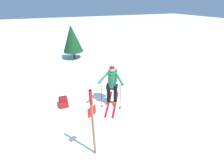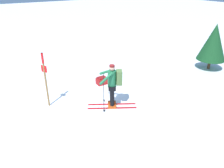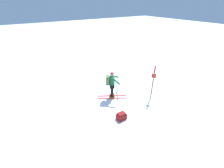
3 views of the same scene
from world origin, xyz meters
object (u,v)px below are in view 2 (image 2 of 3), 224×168
object	(u,v)px
skier	(113,84)
trail_marker	(45,76)
dropped_backpack	(102,81)
pine_tree	(214,42)

from	to	relation	value
skier	trail_marker	bearing A→B (deg)	-33.94
skier	dropped_backpack	xyz separation A→B (m)	(-0.61, -1.86, -0.78)
skier	pine_tree	world-z (taller)	pine_tree
dropped_backpack	pine_tree	xyz separation A→B (m)	(-5.65, 1.43, 1.26)
trail_marker	skier	bearing A→B (deg)	146.06
skier	trail_marker	distance (m)	2.40
pine_tree	skier	bearing A→B (deg)	3.97
dropped_backpack	trail_marker	xyz separation A→B (m)	(2.59, 0.53, 1.06)
trail_marker	pine_tree	size ratio (longest dim) A/B	0.88
skier	trail_marker	world-z (taller)	trail_marker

